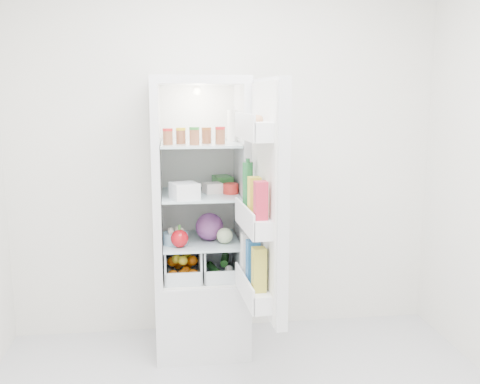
{
  "coord_description": "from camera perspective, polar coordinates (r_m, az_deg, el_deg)",
  "views": [
    {
      "loc": [
        -0.39,
        -2.23,
        1.67
      ],
      "look_at": [
        0.03,
        0.95,
        1.1
      ],
      "focal_mm": 40.0,
      "sensor_mm": 36.0,
      "label": 1
    }
  ],
  "objects": [
    {
      "name": "tub_green",
      "position": [
        3.63,
        -1.87,
        1.03
      ],
      "size": [
        0.14,
        0.17,
        0.09
      ],
      "primitive_type": "cube",
      "rotation": [
        0.0,
        0.0,
        0.18
      ],
      "color": "#479C47",
      "rests_on": "shelf_mid"
    },
    {
      "name": "salad_bag",
      "position": [
        3.43,
        -1.65,
        -4.68
      ],
      "size": [
        0.1,
        0.1,
        0.1
      ],
      "primitive_type": "sphere",
      "color": "#B7CB98",
      "rests_on": "shelf_low"
    },
    {
      "name": "mushroom_bowl",
      "position": [
        3.45,
        -6.87,
        -4.92
      ],
      "size": [
        0.18,
        0.18,
        0.07
      ],
      "primitive_type": "cylinder",
      "rotation": [
        0.0,
        0.0,
        0.12
      ],
      "color": "#82A9C2",
      "rests_on": "shelf_low"
    },
    {
      "name": "shelf_mid",
      "position": [
        3.47,
        -4.26,
        -0.27
      ],
      "size": [
        0.49,
        0.53,
        0.02
      ],
      "primitive_type": "cube",
      "color": "silver",
      "rests_on": "refrigerator"
    },
    {
      "name": "refrigerator",
      "position": [
        3.62,
        -4.23,
        -6.09
      ],
      "size": [
        0.6,
        0.6,
        1.8
      ],
      "color": "silver",
      "rests_on": "ground"
    },
    {
      "name": "squeeze_bottle",
      "position": [
        3.49,
        -0.86,
        7.07
      ],
      "size": [
        0.07,
        0.07,
        0.2
      ],
      "primitive_type": "cylinder",
      "rotation": [
        0.0,
        0.0,
        -0.27
      ],
      "color": "white",
      "rests_on": "shelf_top"
    },
    {
      "name": "shelf_low",
      "position": [
        3.54,
        -4.19,
        -5.21
      ],
      "size": [
        0.49,
        0.53,
        0.01
      ],
      "primitive_type": "cube",
      "color": "silver",
      "rests_on": "refrigerator"
    },
    {
      "name": "crisper_right",
      "position": [
        3.59,
        -2.2,
        -7.15
      ],
      "size": [
        0.23,
        0.46,
        0.22
      ],
      "primitive_type": null,
      "color": "silver",
      "rests_on": "refrigerator"
    },
    {
      "name": "fridge_door",
      "position": [
        2.94,
        2.59,
        -1.32
      ],
      "size": [
        0.2,
        0.6,
        1.3
      ],
      "rotation": [
        0.0,
        0.0,
        1.63
      ],
      "color": "silver",
      "rests_on": "refrigerator"
    },
    {
      "name": "veg_pile",
      "position": [
        3.6,
        -2.11,
        -7.87
      ],
      "size": [
        0.16,
        0.3,
        0.1
      ],
      "color": "#1C4A18",
      "rests_on": "refrigerator"
    },
    {
      "name": "tin_red",
      "position": [
        3.45,
        -1.0,
        0.37
      ],
      "size": [
        0.12,
        0.12,
        0.07
      ],
      "primitive_type": "cylinder",
      "rotation": [
        0.0,
        0.0,
        0.25
      ],
      "color": "red",
      "rests_on": "shelf_mid"
    },
    {
      "name": "condiment_jars",
      "position": [
        3.31,
        -4.92,
        5.84
      ],
      "size": [
        0.38,
        0.16,
        0.08
      ],
      "color": "#B21919",
      "rests_on": "shelf_top"
    },
    {
      "name": "red_cabbage",
      "position": [
        3.5,
        -3.28,
        -3.71
      ],
      "size": [
        0.18,
        0.18,
        0.18
      ],
      "primitive_type": "sphere",
      "color": "#561D51",
      "rests_on": "shelf_low"
    },
    {
      "name": "crisper_left",
      "position": [
        3.57,
        -6.14,
        -7.27
      ],
      "size": [
        0.23,
        0.46,
        0.22
      ],
      "primitive_type": null,
      "color": "silver",
      "rests_on": "refrigerator"
    },
    {
      "name": "bell_pepper",
      "position": [
        3.37,
        -6.46,
        -4.95
      ],
      "size": [
        0.11,
        0.11,
        0.11
      ],
      "primitive_type": "sphere",
      "color": "#B60B14",
      "rests_on": "shelf_low"
    },
    {
      "name": "room_walls",
      "position": [
        2.26,
        2.42,
        7.99
      ],
      "size": [
        3.02,
        3.02,
        2.61
      ],
      "color": "white",
      "rests_on": "ground"
    },
    {
      "name": "citrus_pile",
      "position": [
        3.56,
        -6.09,
        -7.83
      ],
      "size": [
        0.2,
        0.31,
        0.16
      ],
      "color": "orange",
      "rests_on": "refrigerator"
    },
    {
      "name": "tub_white",
      "position": [
        3.29,
        -5.94,
        0.13
      ],
      "size": [
        0.19,
        0.19,
        0.1
      ],
      "primitive_type": "cube",
      "rotation": [
        0.0,
        0.0,
        0.32
      ],
      "color": "white",
      "rests_on": "shelf_mid"
    },
    {
      "name": "shelf_top",
      "position": [
        3.43,
        -4.33,
        5.16
      ],
      "size": [
        0.49,
        0.53,
        0.02
      ],
      "primitive_type": "cube",
      "color": "silver",
      "rests_on": "refrigerator"
    },
    {
      "name": "tub_cream",
      "position": [
        3.48,
        -2.92,
        0.44
      ],
      "size": [
        0.14,
        0.14,
        0.07
      ],
      "primitive_type": "cube",
      "rotation": [
        0.0,
        0.0,
        0.25
      ],
      "color": "white",
      "rests_on": "shelf_mid"
    }
  ]
}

